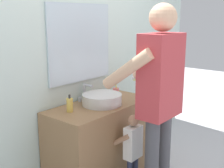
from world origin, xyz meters
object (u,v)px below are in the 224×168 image
adult_parent (159,88)px  soap_bottle (70,105)px  child_toddler (132,147)px  toothbrush_cup (116,92)px

adult_parent → soap_bottle: bearing=120.3°
child_toddler → adult_parent: size_ratio=0.44×
toothbrush_cup → child_toddler: size_ratio=0.26×
toothbrush_cup → child_toddler: (-0.33, -0.47, -0.40)m
soap_bottle → child_toddler: 0.72m
toothbrush_cup → soap_bottle: (-0.69, -0.00, 0.02)m
soap_bottle → toothbrush_cup: bearing=0.3°
toothbrush_cup → child_toddler: toothbrush_cup is taller
toothbrush_cup → soap_bottle: toothbrush_cup is taller
soap_bottle → child_toddler: (0.36, -0.46, -0.41)m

